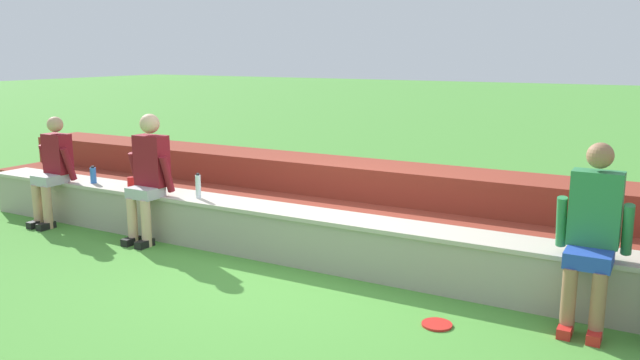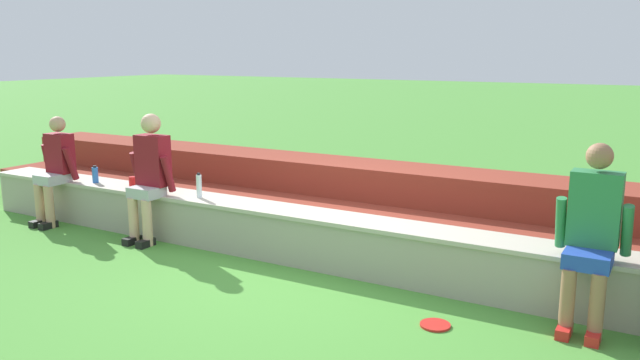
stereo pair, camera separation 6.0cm
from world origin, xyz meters
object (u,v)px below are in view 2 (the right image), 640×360
plastic_cup_left_end (132,181)px  frisbee (435,325)px  water_bottle_mid_right (199,186)px  person_left_of_center (149,173)px  water_bottle_mid_left (95,175)px  person_center (592,232)px  person_far_left (55,168)px

plastic_cup_left_end → frisbee: bearing=-11.7°
water_bottle_mid_right → person_left_of_center: bearing=-162.1°
frisbee → water_bottle_mid_right: bearing=165.7°
person_left_of_center → plastic_cup_left_end: (-0.56, 0.27, -0.20)m
water_bottle_mid_right → water_bottle_mid_left: water_bottle_mid_right is taller
person_left_of_center → person_center: bearing=-0.1°
person_far_left → water_bottle_mid_right: 2.13m
water_bottle_mid_left → plastic_cup_left_end: 0.55m
person_far_left → person_left_of_center: bearing=1.3°
water_bottle_mid_right → person_center: bearing=-2.6°
person_center → water_bottle_mid_right: person_center is taller
person_far_left → water_bottle_mid_right: size_ratio=4.78×
water_bottle_mid_right → plastic_cup_left_end: (-1.12, 0.09, -0.08)m
water_bottle_mid_left → plastic_cup_left_end: bearing=9.6°
person_left_of_center → plastic_cup_left_end: bearing=154.2°
frisbee → person_far_left: bearing=173.8°
person_center → plastic_cup_left_end: person_center is taller
water_bottle_mid_left → frisbee: (4.69, -0.77, -0.62)m
person_left_of_center → water_bottle_mid_right: size_ratio=5.16×
person_center → plastic_cup_left_end: size_ratio=12.83×
plastic_cup_left_end → person_far_left: bearing=-162.9°
person_left_of_center → water_bottle_mid_left: size_ratio=6.76×
water_bottle_mid_left → plastic_cup_left_end: water_bottle_mid_left is taller
water_bottle_mid_right → frisbee: (3.03, -0.77, -0.65)m
person_far_left → person_center: size_ratio=0.93×
person_far_left → plastic_cup_left_end: bearing=17.1°
person_far_left → plastic_cup_left_end: (1.00, 0.31, -0.12)m
person_left_of_center → plastic_cup_left_end: size_ratio=12.85×
person_left_of_center → water_bottle_mid_right: person_left_of_center is taller
person_center → water_bottle_mid_left: 5.70m
person_left_of_center → person_center: size_ratio=1.00×
plastic_cup_left_end → frisbee: size_ratio=0.47×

